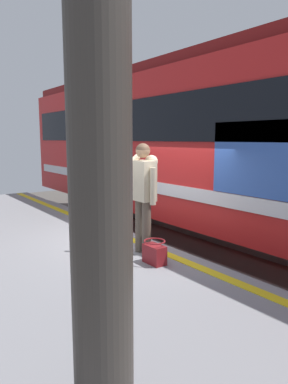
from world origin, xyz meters
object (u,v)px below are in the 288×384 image
passenger (143,189)px  handbag (154,253)px  train_carriage (207,141)px  station_column (100,142)px

passenger → handbag: (-0.49, 0.16, -0.85)m
train_carriage → station_column: 6.36m
passenger → station_column: station_column is taller
passenger → handbag: passenger is taller
passenger → handbag: bearing=162.0°
train_carriage → handbag: (-1.91, 2.98, -1.57)m
train_carriage → passenger: 3.24m
train_carriage → passenger: size_ratio=8.03×
train_carriage → handbag: train_carriage is taller
passenger → station_column: (-2.55, 2.15, 0.74)m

